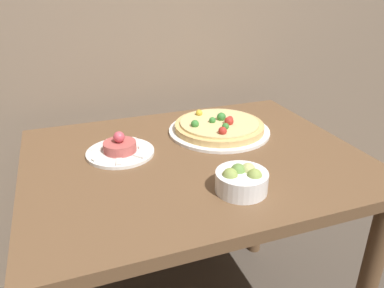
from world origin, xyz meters
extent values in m
cube|color=brown|center=(0.00, 0.40, 0.75)|extent=(1.01, 0.79, 0.03)
cylinder|color=brown|center=(-0.45, 0.73, 0.36)|extent=(0.06, 0.06, 0.73)
cylinder|color=brown|center=(0.45, 0.73, 0.36)|extent=(0.06, 0.06, 0.73)
cylinder|color=white|center=(0.15, 0.54, 0.77)|extent=(0.35, 0.35, 0.01)
cylinder|color=#DBB26B|center=(0.15, 0.54, 0.78)|extent=(0.31, 0.31, 0.02)
cylinder|color=#E0C684|center=(0.15, 0.54, 0.80)|extent=(0.27, 0.27, 0.01)
sphere|color=#B22D23|center=(0.17, 0.51, 0.81)|extent=(0.03, 0.03, 0.03)
sphere|color=#387F33|center=(0.05, 0.53, 0.81)|extent=(0.03, 0.03, 0.03)
sphere|color=#387F33|center=(0.16, 0.56, 0.81)|extent=(0.03, 0.03, 0.03)
sphere|color=#B22D23|center=(0.11, 0.44, 0.81)|extent=(0.03, 0.03, 0.03)
sphere|color=#387F33|center=(0.12, 0.55, 0.81)|extent=(0.02, 0.02, 0.02)
sphere|color=#B22D23|center=(0.18, 0.54, 0.81)|extent=(0.02, 0.02, 0.02)
sphere|color=#387F33|center=(0.14, 0.48, 0.81)|extent=(0.02, 0.02, 0.02)
sphere|color=gold|center=(0.10, 0.63, 0.81)|extent=(0.02, 0.02, 0.02)
cylinder|color=white|center=(-0.21, 0.49, 0.77)|extent=(0.21, 0.21, 0.01)
cylinder|color=#B2514C|center=(-0.21, 0.49, 0.79)|extent=(0.10, 0.10, 0.03)
sphere|color=#DB4C5B|center=(-0.21, 0.49, 0.82)|extent=(0.03, 0.03, 0.03)
cube|color=white|center=(-0.14, 0.49, 0.78)|extent=(0.04, 0.02, 0.01)
cube|color=white|center=(-0.16, 0.55, 0.78)|extent=(0.04, 0.04, 0.01)
cube|color=white|center=(-0.23, 0.56, 0.78)|extent=(0.02, 0.04, 0.01)
cube|color=white|center=(-0.28, 0.52, 0.78)|extent=(0.04, 0.03, 0.01)
cube|color=white|center=(-0.28, 0.45, 0.78)|extent=(0.04, 0.03, 0.01)
cube|color=white|center=(-0.23, 0.41, 0.78)|extent=(0.02, 0.04, 0.01)
cube|color=white|center=(-0.16, 0.43, 0.78)|extent=(0.04, 0.04, 0.01)
cylinder|color=white|center=(0.04, 0.17, 0.79)|extent=(0.14, 0.14, 0.05)
sphere|color=#668E42|center=(0.04, 0.18, 0.81)|extent=(0.04, 0.04, 0.04)
sphere|color=#8EA34C|center=(0.01, 0.17, 0.81)|extent=(0.04, 0.04, 0.04)
sphere|color=#B7BC70|center=(0.06, 0.17, 0.81)|extent=(0.04, 0.04, 0.04)
sphere|color=#8EA34C|center=(0.06, 0.14, 0.81)|extent=(0.04, 0.04, 0.04)
camera|label=1|loc=(-0.36, -0.57, 1.28)|focal=35.00mm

